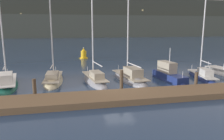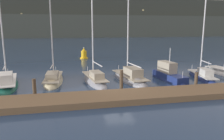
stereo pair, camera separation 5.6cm
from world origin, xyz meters
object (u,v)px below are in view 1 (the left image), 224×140
at_px(sailboat_berth_3, 53,81).
at_px(motorboat_berth_6, 169,77).
at_px(sailboat_berth_4, 95,82).
at_px(sailboat_berth_5, 130,79).
at_px(sailboat_berth_2, 7,85).
at_px(channel_buoy, 84,54).
at_px(sailboat_berth_7, 202,77).

xyz_separation_m(sailboat_berth_3, motorboat_berth_6, (11.49, -1.63, 0.23)).
bearing_deg(sailboat_berth_4, motorboat_berth_6, -3.18).
bearing_deg(sailboat_berth_4, sailboat_berth_5, 4.25).
relative_size(sailboat_berth_3, sailboat_berth_5, 1.13).
bearing_deg(sailboat_berth_3, sailboat_berth_2, -168.72).
distance_m(sailboat_berth_4, sailboat_berth_5, 3.62).
height_order(sailboat_berth_2, motorboat_berth_6, sailboat_berth_2).
distance_m(sailboat_berth_5, channel_buoy, 16.87).
bearing_deg(channel_buoy, sailboat_berth_5, -78.63).
bearing_deg(sailboat_berth_2, sailboat_berth_7, -2.69).
bearing_deg(sailboat_berth_7, sailboat_berth_4, 177.38).
relative_size(sailboat_berth_5, motorboat_berth_6, 1.76).
xyz_separation_m(sailboat_berth_4, sailboat_berth_7, (11.26, -0.52, 0.02)).
bearing_deg(sailboat_berth_5, sailboat_berth_4, -175.75).
bearing_deg(sailboat_berth_4, sailboat_berth_7, -2.62).
xyz_separation_m(motorboat_berth_6, channel_buoy, (-7.26, 17.21, 0.38)).
bearing_deg(sailboat_berth_7, sailboat_berth_5, 174.16).
bearing_deg(sailboat_berth_2, channel_buoy, 63.05).
relative_size(sailboat_berth_2, channel_buoy, 4.55).
xyz_separation_m(sailboat_berth_4, motorboat_berth_6, (7.54, -0.42, 0.22)).
height_order(sailboat_berth_4, motorboat_berth_6, sailboat_berth_4).
bearing_deg(sailboat_berth_3, sailboat_berth_5, -7.12).
xyz_separation_m(sailboat_berth_2, sailboat_berth_3, (4.11, 0.82, -0.04)).
height_order(sailboat_berth_2, sailboat_berth_5, sailboat_berth_5).
height_order(sailboat_berth_3, channel_buoy, sailboat_berth_3).
bearing_deg(motorboat_berth_6, sailboat_berth_3, 171.92).
bearing_deg(motorboat_berth_6, channel_buoy, 112.87).
xyz_separation_m(sailboat_berth_4, channel_buoy, (0.28, 16.80, 0.60)).
xyz_separation_m(sailboat_berth_2, sailboat_berth_5, (11.66, -0.12, -0.01)).
distance_m(sailboat_berth_5, sailboat_berth_7, 7.70).
bearing_deg(sailboat_berth_2, sailboat_berth_3, 11.28).
distance_m(motorboat_berth_6, sailboat_berth_7, 3.73).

